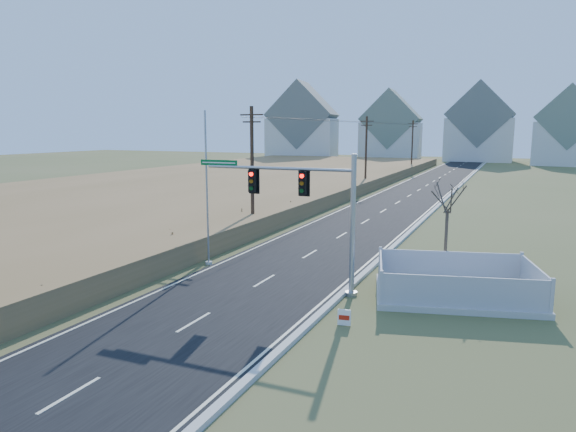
% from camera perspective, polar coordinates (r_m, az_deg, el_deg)
% --- Properties ---
extents(ground, '(260.00, 260.00, 0.00)m').
position_cam_1_polar(ground, '(22.00, -7.42, -10.03)').
color(ground, '#4A5127').
rests_on(ground, ground).
extents(road, '(8.00, 180.00, 0.06)m').
position_cam_1_polar(road, '(68.87, 14.91, 3.14)').
color(road, black).
rests_on(road, ground).
extents(curb, '(0.30, 180.00, 0.18)m').
position_cam_1_polar(curb, '(68.33, 18.35, 2.97)').
color(curb, '#B2AFA8').
rests_on(curb, ground).
extents(reed_marsh, '(38.00, 110.00, 1.30)m').
position_cam_1_polar(reed_marsh, '(67.71, -7.05, 3.81)').
color(reed_marsh, '#9A7245').
rests_on(reed_marsh, ground).
extents(utility_pole_near, '(1.80, 0.26, 9.00)m').
position_cam_1_polar(utility_pole_near, '(37.08, -4.00, 5.42)').
color(utility_pole_near, '#422D1E').
rests_on(utility_pole_near, ground).
extents(utility_pole_mid, '(1.80, 0.26, 9.00)m').
position_cam_1_polar(utility_pole_mid, '(65.04, 8.66, 7.10)').
color(utility_pole_mid, '#422D1E').
rests_on(utility_pole_mid, ground).
extents(utility_pole_far, '(1.80, 0.26, 9.00)m').
position_cam_1_polar(utility_pole_far, '(94.27, 13.63, 7.67)').
color(utility_pole_far, '#422D1E').
rests_on(utility_pole_far, ground).
extents(condo_nw, '(17.69, 13.38, 19.05)m').
position_cam_1_polar(condo_nw, '(127.39, 1.61, 9.71)').
color(condo_nw, silver).
rests_on(condo_nw, ground).
extents(condo_nnw, '(14.93, 11.17, 17.03)m').
position_cam_1_polar(condo_nnw, '(128.89, 11.36, 9.19)').
color(condo_nnw, silver).
rests_on(condo_nnw, ground).
extents(condo_n, '(15.27, 10.20, 18.54)m').
position_cam_1_polar(condo_n, '(129.91, 20.51, 9.08)').
color(condo_n, silver).
rests_on(condo_n, ground).
extents(condo_ne, '(14.12, 10.51, 16.52)m').
position_cam_1_polar(condo_ne, '(121.93, 28.76, 8.16)').
color(condo_ne, silver).
rests_on(condo_ne, ground).
extents(traffic_signal_mast, '(7.95, 0.54, 6.33)m').
position_cam_1_polar(traffic_signal_mast, '(23.10, 2.88, 1.14)').
color(traffic_signal_mast, '#9EA0A5').
rests_on(traffic_signal_mast, ground).
extents(fence_enclosure, '(7.81, 6.26, 1.57)m').
position_cam_1_polar(fence_enclosure, '(24.15, 18.07, -7.90)').
color(fence_enclosure, '#B7B5AD').
rests_on(fence_enclosure, ground).
extents(open_sign, '(0.51, 0.14, 0.63)m').
position_cam_1_polar(open_sign, '(19.90, 6.26, -11.14)').
color(open_sign, white).
rests_on(open_sign, ground).
extents(flagpole, '(0.38, 0.38, 8.36)m').
position_cam_1_polar(flagpole, '(28.14, -8.96, 1.25)').
color(flagpole, '#B7B5AD').
rests_on(flagpole, ground).
extents(bare_tree, '(1.94, 1.94, 5.14)m').
position_cam_1_polar(bare_tree, '(26.53, 17.37, 2.19)').
color(bare_tree, '#4C3F33').
rests_on(bare_tree, ground).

